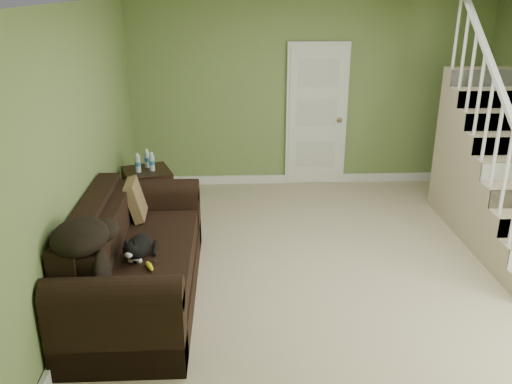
{
  "coord_description": "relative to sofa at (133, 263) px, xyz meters",
  "views": [
    {
      "loc": [
        -1.1,
        -4.76,
        2.74
      ],
      "look_at": [
        -0.87,
        0.29,
        0.79
      ],
      "focal_mm": 38.0,
      "sensor_mm": 36.0,
      "label": 1
    }
  ],
  "objects": [
    {
      "name": "baseboard_left",
      "position": [
        -0.45,
        0.32,
        -0.29
      ],
      "size": [
        0.04,
        5.5,
        0.12
      ],
      "primitive_type": "cube",
      "color": "white",
      "rests_on": "floor"
    },
    {
      "name": "staircase",
      "position": [
        4.02,
        1.29,
        0.29
      ],
      "size": [
        1.0,
        2.51,
        2.82
      ],
      "color": "tan",
      "rests_on": "floor"
    },
    {
      "name": "wall_back",
      "position": [
        2.02,
        3.07,
        0.95
      ],
      "size": [
        5.0,
        0.04,
        2.6
      ],
      "primitive_type": "cube",
      "color": "olive",
      "rests_on": "floor"
    },
    {
      "name": "door",
      "position": [
        2.12,
        3.03,
        0.65
      ],
      "size": [
        0.86,
        0.12,
        2.02
      ],
      "color": "white",
      "rests_on": "floor"
    },
    {
      "name": "wall_left",
      "position": [
        -0.48,
        0.32,
        0.95
      ],
      "size": [
        0.04,
        5.5,
        2.6
      ],
      "primitive_type": "cube",
      "color": "olive",
      "rests_on": "floor"
    },
    {
      "name": "floor",
      "position": [
        2.02,
        0.32,
        -0.35
      ],
      "size": [
        5.0,
        5.5,
        0.01
      ],
      "primitive_type": "cube",
      "color": "tan",
      "rests_on": "ground"
    },
    {
      "name": "side_table",
      "position": [
        -0.12,
        1.82,
        -0.02
      ],
      "size": [
        0.68,
        0.68,
        0.87
      ],
      "rotation": [
        0.0,
        0.0,
        0.34
      ],
      "color": "black",
      "rests_on": "floor"
    },
    {
      "name": "ceiling",
      "position": [
        2.02,
        0.32,
        2.25
      ],
      "size": [
        5.0,
        5.5,
        0.01
      ],
      "primitive_type": "cube",
      "color": "white",
      "rests_on": "wall_back"
    },
    {
      "name": "baseboard_back",
      "position": [
        2.02,
        3.04,
        -0.29
      ],
      "size": [
        5.0,
        0.04,
        0.12
      ],
      "primitive_type": "cube",
      "color": "white",
      "rests_on": "floor"
    },
    {
      "name": "banana",
      "position": [
        0.21,
        -0.38,
        0.17
      ],
      "size": [
        0.11,
        0.17,
        0.05
      ],
      "primitive_type": "ellipsoid",
      "rotation": [
        0.0,
        0.0,
        0.4
      ],
      "color": "yellow",
      "rests_on": "sofa"
    },
    {
      "name": "cat",
      "position": [
        0.09,
        -0.18,
        0.25
      ],
      "size": [
        0.27,
        0.54,
        0.26
      ],
      "rotation": [
        0.0,
        0.0,
        -0.19
      ],
      "color": "black",
      "rests_on": "sofa"
    },
    {
      "name": "throw_pillow",
      "position": [
        -0.06,
        0.7,
        0.35
      ],
      "size": [
        0.21,
        0.4,
        0.4
      ],
      "primitive_type": "cube",
      "rotation": [
        0.0,
        -0.24,
        0.05
      ],
      "color": "#503520",
      "rests_on": "sofa"
    },
    {
      "name": "sofa",
      "position": [
        0.0,
        0.0,
        0.0
      ],
      "size": [
        1.01,
        2.33,
        0.92
      ],
      "color": "black",
      "rests_on": "floor"
    },
    {
      "name": "throw_blanket",
      "position": [
        -0.24,
        -0.68,
        0.6
      ],
      "size": [
        0.51,
        0.62,
        0.23
      ],
      "primitive_type": "ellipsoid",
      "rotation": [
        0.0,
        0.0,
        -0.16
      ],
      "color": "black",
      "rests_on": "sofa"
    },
    {
      "name": "wall_front",
      "position": [
        2.02,
        -2.43,
        0.95
      ],
      "size": [
        5.0,
        0.04,
        2.6
      ],
      "primitive_type": "cube",
      "color": "olive",
      "rests_on": "floor"
    }
  ]
}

